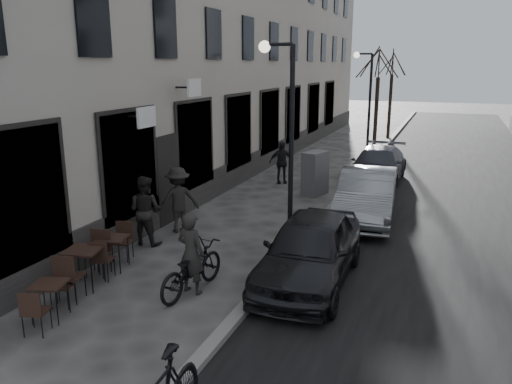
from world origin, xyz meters
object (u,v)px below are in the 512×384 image
Objects in this scene: bicycle at (192,268)px; pedestrian_mid at (178,200)px; streetlamp_near at (285,124)px; bistro_set_b at (84,264)px; utility_cabinet at (315,173)px; car_mid at (367,195)px; pedestrian_far at (281,162)px; car_far at (378,165)px; pedestrian_near at (145,210)px; tree_near at (379,62)px; streetlamp_far at (366,95)px; tree_far at (393,62)px; bistro_set_a at (50,297)px; bistro_set_c at (113,250)px; car_near at (310,250)px.

bicycle is 1.08× the size of pedestrian_mid.
bistro_set_b is at bearing -130.43° from streetlamp_near.
utility_cabinet is 3.19m from car_mid.
pedestrian_mid is 1.10× the size of pedestrian_far.
car_far reaches higher than bicycle.
pedestrian_far is (0.84, 10.46, 0.31)m from bistro_set_b.
pedestrian_near is 10.40m from car_far.
utility_cabinet reaches higher than car_far.
tree_near is 3.44× the size of pedestrian_far.
streetlamp_near is 3.26× the size of utility_cabinet.
pedestrian_mid is at bearing -116.99° from car_far.
streetlamp_far is at bearing -91.38° from tree_near.
pedestrian_far is 3.82m from car_far.
tree_far is 3.91× the size of bistro_set_a.
tree_far is at bearing -140.78° from pedestrian_mid.
pedestrian_near is 7.84m from pedestrian_far.
car_far is at bearing -159.92° from pedestrian_mid.
bistro_set_c is at bearing -97.85° from tree_far.
car_far is (4.30, 8.13, -0.23)m from pedestrian_mid.
utility_cabinet is at bearing 60.91° from bistro_set_a.
bistro_set_a is at bearing -122.61° from pedestrian_far.
bistro_set_a is 0.34× the size of car_near.
pedestrian_mid is (0.02, 3.89, 0.40)m from bistro_set_b.
streetlamp_near is at bearing -120.64° from car_mid.
pedestrian_mid is at bearing -151.94° from car_mid.
car_mid reaches higher than car_far.
bistro_set_a is 0.92× the size of bistro_set_c.
streetlamp_near is 1.00× the size of streetlamp_far.
car_mid is at bearing -79.92° from streetlamp_far.
car_near is at bearing 113.70° from pedestrian_mid.
bicycle is (1.89, 1.92, 0.09)m from bistro_set_a.
pedestrian_mid is (-0.30, 5.22, 0.49)m from bistro_set_a.
car_near reaches higher than bistro_set_c.
pedestrian_near reaches higher than utility_cabinet.
pedestrian_near is (-0.60, 4.03, 0.48)m from bistro_set_a.
pedestrian_far is (-2.31, 6.76, -2.33)m from streetlamp_near.
bistro_set_c is at bearing -102.26° from streetlamp_far.
tree_far is 22.59m from pedestrian_near.
tree_far is 3.26× the size of bistro_set_b.
car_near is (1.80, -7.26, -0.04)m from utility_cabinet.
car_far is (1.10, -6.68, -3.98)m from tree_near.
pedestrian_mid is 0.39× the size of car_far.
bistro_set_b is 0.37× the size of car_far.
car_far is at bearing -5.97° from pedestrian_far.
bistro_set_c is at bearing 81.56° from bistro_set_a.
pedestrian_mid is (-3.13, 0.19, -2.25)m from streetlamp_near.
tree_near is at bearing 66.90° from bistro_set_b.
tree_near is (0.07, 15.00, 1.50)m from streetlamp_near.
streetlamp_near reaches higher than car_far.
bistro_set_b is at bearing -99.77° from tree_near.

